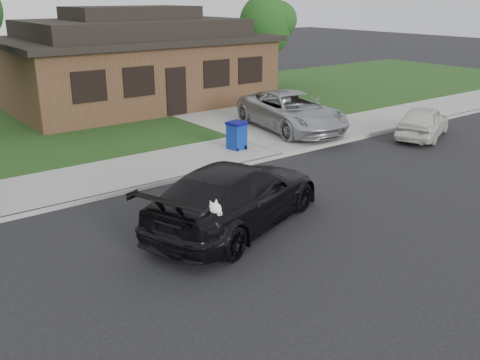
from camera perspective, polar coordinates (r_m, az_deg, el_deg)
ground at (r=13.69m, az=2.50°, el=-3.63°), size 120.00×120.00×0.00m
sidewalk at (r=17.57m, az=-7.93°, el=1.62°), size 60.00×3.00×0.12m
curb at (r=16.34m, az=-5.33°, el=0.37°), size 60.00×0.12×0.12m
lawn at (r=24.65m, az=-17.20°, el=6.04°), size 60.00×13.00×0.13m
driveway at (r=24.77m, az=-1.53°, el=6.97°), size 4.50×13.00×0.14m
sedan at (r=12.71m, az=-0.45°, el=-1.65°), size 5.82×3.94×1.57m
minivan at (r=21.62m, az=5.53°, el=7.31°), size 3.39×5.77×1.51m
white_compact at (r=22.09m, az=18.94°, el=5.92°), size 3.99×2.81×1.26m
recycling_bin at (r=18.90m, az=-0.35°, el=4.80°), size 0.68×0.68×0.98m
house at (r=27.67m, az=-11.23°, el=12.24°), size 12.60×8.60×4.65m
tree_1 at (r=31.49m, az=3.01°, el=16.25°), size 3.15×3.00×5.25m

